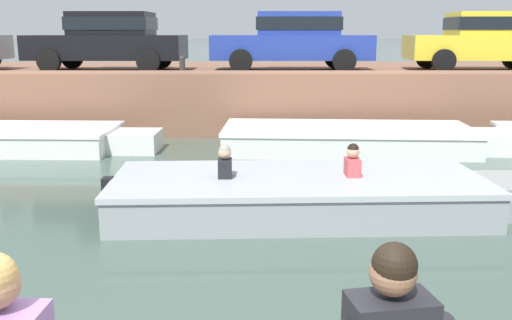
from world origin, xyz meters
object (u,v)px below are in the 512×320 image
Objects in this scene: mooring_bollard_mid at (185,64)px; motorboat_passing at (318,194)px; boat_moored_west_white at (11,139)px; car_left_inner_black at (112,39)px; boat_moored_central_white at (362,139)px; car_centre_blue at (296,39)px; car_right_inner_yellow at (487,39)px.

motorboat_passing is at bearing -66.74° from mooring_bollard_mid.
car_left_inner_black is at bearing 59.51° from boat_moored_west_white.
boat_moored_west_white is 14.48× the size of mooring_bollard_mid.
car_left_inner_black is (-6.27, 2.91, 2.18)m from boat_moored_central_white.
car_left_inner_black is (1.69, 2.87, 2.19)m from boat_moored_west_white.
car_centre_blue is at bearing 114.60° from boat_moored_central_white.
car_left_inner_black is (-4.82, 7.47, 2.16)m from motorboat_passing.
car_left_inner_black is 9.37× the size of mooring_bollard_mid.
boat_moored_west_white is at bearing -154.99° from mooring_bollard_mid.
car_centre_blue reaches higher than boat_moored_central_white.
car_right_inner_yellow is (5.24, 7.47, 2.16)m from motorboat_passing.
car_left_inner_black reaches higher than boat_moored_west_white.
car_right_inner_yellow is at bearing 54.93° from motorboat_passing.
mooring_bollard_mid reaches higher than boat_moored_west_white.
car_right_inner_yellow is at bearing -0.03° from car_centre_blue.
boat_moored_west_white is 7.97m from boat_moored_central_white.
motorboat_passing is (-1.46, -4.56, 0.02)m from boat_moored_central_white.
car_left_inner_black is 2.44m from mooring_bollard_mid.
car_centre_blue is 9.59× the size of mooring_bollard_mid.
motorboat_passing is 9.15m from car_left_inner_black.
boat_moored_central_white is 4.83m from mooring_bollard_mid.
car_centre_blue is 3.12m from mooring_bollard_mid.
motorboat_passing is 7.78m from car_centre_blue.
car_left_inner_black and car_right_inner_yellow have the same top height.
car_left_inner_black is 1.04× the size of car_right_inner_yellow.
boat_moored_west_white is at bearing 179.71° from boat_moored_central_white.
car_centre_blue is (4.94, 0.00, 0.00)m from car_left_inner_black.
mooring_bollard_mid is (-2.86, -1.11, -0.61)m from car_centre_blue.
boat_moored_central_white is 1.01× the size of motorboat_passing.
boat_moored_west_white is at bearing -120.49° from car_left_inner_black.
boat_moored_central_white is 1.57× the size of car_centre_blue.
car_right_inner_yellow is at bearing 13.73° from boat_moored_west_white.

